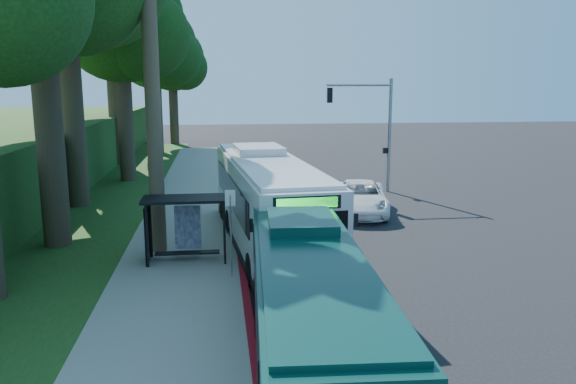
{
  "coord_description": "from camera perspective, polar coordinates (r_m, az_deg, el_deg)",
  "views": [
    {
      "loc": [
        -5.78,
        -23.67,
        6.72
      ],
      "look_at": [
        -2.67,
        1.0,
        1.88
      ],
      "focal_mm": 35.0,
      "sensor_mm": 36.0,
      "label": 1
    }
  ],
  "objects": [
    {
      "name": "ground",
      "position": [
        25.28,
        6.32,
        -4.48
      ],
      "size": [
        140.0,
        140.0,
        0.0
      ],
      "primitive_type": "plane",
      "color": "black",
      "rests_on": "ground"
    },
    {
      "name": "sidewalk",
      "position": [
        24.64,
        -10.49,
        -4.87
      ],
      "size": [
        4.5,
        70.0,
        0.12
      ],
      "primitive_type": "cube",
      "color": "gray",
      "rests_on": "ground"
    },
    {
      "name": "red_curb",
      "position": [
        20.78,
        -4.7,
        -7.71
      ],
      "size": [
        0.25,
        30.0,
        0.13
      ],
      "primitive_type": "cube",
      "color": "maroon",
      "rests_on": "ground"
    },
    {
      "name": "grass_verge",
      "position": [
        30.32,
        -20.79,
        -2.47
      ],
      "size": [
        8.0,
        70.0,
        0.06
      ],
      "primitive_type": "cube",
      "color": "#234719",
      "rests_on": "ground"
    },
    {
      "name": "bus_shelter",
      "position": [
        21.44,
        -10.95,
        -2.45
      ],
      "size": [
        3.2,
        1.51,
        2.55
      ],
      "color": "black",
      "rests_on": "ground"
    },
    {
      "name": "stop_sign_pole",
      "position": [
        19.25,
        -5.85,
        -3.0
      ],
      "size": [
        0.35,
        0.06,
        3.17
      ],
      "color": "gray",
      "rests_on": "ground"
    },
    {
      "name": "traffic_signal_pole",
      "position": [
        35.08,
        8.72,
        7.13
      ],
      "size": [
        4.1,
        0.3,
        7.0
      ],
      "color": "gray",
      "rests_on": "ground"
    },
    {
      "name": "tree_2",
      "position": [
        40.3,
        -16.53,
        15.92
      ],
      "size": [
        8.82,
        8.4,
        15.12
      ],
      "color": "#382B1E",
      "rests_on": "ground"
    },
    {
      "name": "tree_3",
      "position": [
        48.62,
        -17.49,
        16.73
      ],
      "size": [
        10.08,
        9.6,
        17.28
      ],
      "color": "#382B1E",
      "rests_on": "ground"
    },
    {
      "name": "tree_4",
      "position": [
        56.02,
        -13.32,
        13.8
      ],
      "size": [
        8.4,
        8.0,
        14.14
      ],
      "color": "#382B1E",
      "rests_on": "ground"
    },
    {
      "name": "tree_5",
      "position": [
        63.87,
        -11.63,
        12.8
      ],
      "size": [
        7.35,
        7.0,
        12.86
      ],
      "color": "#382B1E",
      "rests_on": "ground"
    },
    {
      "name": "white_bus",
      "position": [
        23.16,
        -2.16,
        -0.87
      ],
      "size": [
        4.03,
        13.64,
        4.01
      ],
      "rotation": [
        0.0,
        0.0,
        0.09
      ],
      "color": "silver",
      "rests_on": "ground"
    },
    {
      "name": "teal_bus",
      "position": [
        13.25,
        2.03,
        -11.53
      ],
      "size": [
        3.03,
        11.42,
        3.37
      ],
      "rotation": [
        0.0,
        0.0,
        -0.05
      ],
      "color": "#09322C",
      "rests_on": "ground"
    },
    {
      "name": "pickup",
      "position": [
        29.57,
        7.34,
        -0.57
      ],
      "size": [
        3.96,
        6.43,
        1.66
      ],
      "primitive_type": "imported",
      "rotation": [
        0.0,
        0.0,
        -0.21
      ],
      "color": "white",
      "rests_on": "ground"
    }
  ]
}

